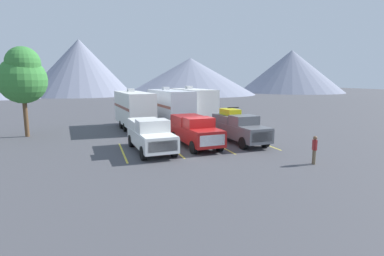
# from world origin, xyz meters

# --- Properties ---
(ground_plane) EXTENTS (240.00, 240.00, 0.00)m
(ground_plane) POSITION_xyz_m (0.00, 0.00, 0.00)
(ground_plane) COLOR #47474C
(pickup_truck_a) EXTENTS (2.47, 5.73, 2.17)m
(pickup_truck_a) POSITION_xyz_m (-3.28, 0.81, 1.13)
(pickup_truck_a) COLOR white
(pickup_truck_a) RESTS_ON ground
(pickup_truck_b) EXTENTS (2.41, 5.54, 2.14)m
(pickup_truck_b) POSITION_xyz_m (-0.02, 1.26, 1.15)
(pickup_truck_b) COLOR maroon
(pickup_truck_b) RESTS_ON ground
(pickup_truck_c) EXTENTS (2.33, 5.83, 2.59)m
(pickup_truck_c) POSITION_xyz_m (3.51, 1.52, 1.18)
(pickup_truck_c) COLOR #595B60
(pickup_truck_c) RESTS_ON ground
(lot_stripe_a) EXTENTS (0.12, 5.50, 0.01)m
(lot_stripe_a) POSITION_xyz_m (-5.06, 0.97, 0.00)
(lot_stripe_a) COLOR gold
(lot_stripe_a) RESTS_ON ground
(lot_stripe_b) EXTENTS (0.12, 5.50, 0.01)m
(lot_stripe_b) POSITION_xyz_m (-1.69, 0.97, 0.00)
(lot_stripe_b) COLOR gold
(lot_stripe_b) RESTS_ON ground
(lot_stripe_c) EXTENTS (0.12, 5.50, 0.01)m
(lot_stripe_c) POSITION_xyz_m (1.69, 0.97, 0.00)
(lot_stripe_c) COLOR gold
(lot_stripe_c) RESTS_ON ground
(lot_stripe_d) EXTENTS (0.12, 5.50, 0.01)m
(lot_stripe_d) POSITION_xyz_m (5.06, 0.97, 0.00)
(lot_stripe_d) COLOR gold
(lot_stripe_d) RESTS_ON ground
(camper_trailer_a) EXTENTS (3.00, 8.93, 3.80)m
(camper_trailer_a) POSITION_xyz_m (-3.12, 10.08, 2.00)
(camper_trailer_a) COLOR white
(camper_trailer_a) RESTS_ON ground
(camper_trailer_b) EXTENTS (3.09, 9.16, 3.92)m
(camper_trailer_b) POSITION_xyz_m (0.46, 10.48, 2.06)
(camper_trailer_b) COLOR silver
(camper_trailer_b) RESTS_ON ground
(camper_trailer_c) EXTENTS (3.09, 8.34, 3.99)m
(camper_trailer_c) POSITION_xyz_m (3.05, 11.05, 2.10)
(camper_trailer_c) COLOR white
(camper_trailer_c) RESTS_ON ground
(person_a) EXTENTS (0.24, 0.35, 1.61)m
(person_a) POSITION_xyz_m (4.85, -5.15, 0.92)
(person_a) COLOR #726047
(person_a) RESTS_ON ground
(tree_a) EXTENTS (3.76, 3.76, 7.26)m
(tree_a) POSITION_xyz_m (-12.00, 8.95, 4.95)
(tree_a) COLOR brown
(tree_a) RESTS_ON ground
(mountain_ridge) EXTENTS (137.80, 40.45, 15.85)m
(mountain_ridge) POSITION_xyz_m (10.61, 73.03, 6.42)
(mountain_ridge) COLOR gray
(mountain_ridge) RESTS_ON ground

